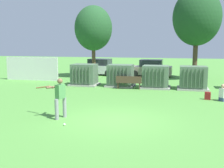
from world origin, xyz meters
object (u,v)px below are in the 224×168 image
Objects in this scene: transformer_east at (193,78)px; transformer_mid_west at (120,76)px; parked_car_leftmost at (99,67)px; transformer_mid_east at (156,77)px; batter at (59,96)px; parked_car_left_of_center at (150,69)px; sports_ball at (64,124)px; park_bench at (129,81)px; seated_spectator at (224,94)px; backpack at (208,96)px; transformer_west at (84,75)px.

transformer_mid_west is at bearing 178.28° from transformer_east.
transformer_east is 11.15m from parked_car_leftmost.
batter is (-3.40, -8.94, 0.19)m from transformer_mid_east.
parked_car_left_of_center is (1.56, 6.59, -0.04)m from transformer_mid_west.
transformer_mid_east is (2.60, -0.21, 0.00)m from transformer_mid_west.
park_bench is at bearing 83.76° from sports_ball.
batter is at bearing -144.19° from seated_spectator.
park_bench is 0.42× the size of parked_car_leftmost.
transformer_mid_west reaches higher than seated_spectator.
transformer_mid_east is 4.69m from backpack.
backpack is (6.62, 5.57, -0.76)m from batter.
backpack is (3.22, -3.36, -0.57)m from transformer_mid_east.
transformer_mid_west is 6.85m from backpack.
batter is at bearing -139.91° from backpack.
transformer_west and transformer_mid_east have the same top height.
batter is 15.91m from parked_car_left_of_center.
backpack is at bearing -67.22° from parked_car_left_of_center.
transformer_west is at bearing 157.98° from backpack.
batter is (-0.80, -9.14, 0.19)m from transformer_mid_west.
parked_car_left_of_center is (5.15, -0.15, 0.00)m from parked_car_leftmost.
seated_spectator is 14.68m from parked_car_leftmost.
transformer_mid_west is at bearing 88.93° from sports_ball.
seated_spectator is at bearing -21.26° from transformer_west.
batter is 0.40× the size of parked_car_leftmost.
transformer_east is at bearing 56.41° from batter.
batter reaches higher than sports_ball.
park_bench is at bearing 78.84° from batter.
backpack is (-0.84, 0.19, -0.16)m from seated_spectator.
parked_car_leftmost reaches higher than park_bench.
batter is at bearing -98.51° from parked_car_left_of_center.
transformer_west is at bearing 165.29° from park_bench.
parked_car_left_of_center is at bearing 112.78° from backpack.
seated_spectator is at bearing -45.69° from parked_car_leftmost.
transformer_west is at bearing -83.31° from parked_car_leftmost.
sports_ball is at bearing -57.39° from batter.
sports_ball is at bearing -132.64° from backpack.
park_bench is 0.43× the size of parked_car_left_of_center.
transformer_east is 1.21× the size of batter.
transformer_mid_west is 6.77m from parked_car_left_of_center.
park_bench is 20.19× the size of sports_ball.
transformer_west is at bearing -178.22° from transformer_mid_west.
transformer_mid_east is 10.30m from sports_ball.
transformer_east is 1.16× the size of park_bench.
seated_spectator is at bearing -29.47° from transformer_mid_west.
transformer_mid_west is 1.16× the size of park_bench.
sports_ball is at bearing -118.33° from transformer_east.
transformer_west reaches higher than park_bench.
seated_spectator is 2.19× the size of backpack.
parked_car_leftmost is at bearing 132.40° from backpack.
parked_car_leftmost is (-3.40, 16.83, 0.71)m from sports_ball.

